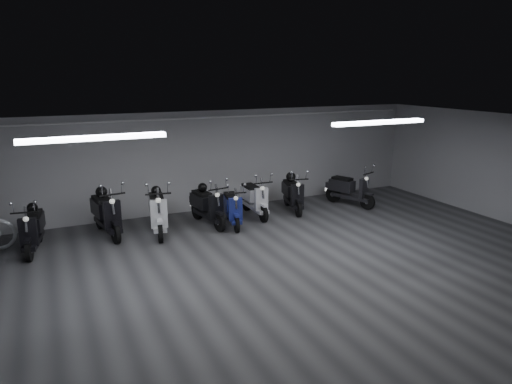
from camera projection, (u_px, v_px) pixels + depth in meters
name	position (u px, v px, depth m)	size (l,w,h in m)	color
floor	(278.00, 279.00, 8.76)	(14.00, 10.00, 0.01)	#373739
ceiling	(280.00, 131.00, 8.06)	(14.00, 10.00, 0.01)	gray
back_wall	(196.00, 162.00, 12.80)	(14.00, 0.01, 2.80)	#A1A1A4
fluor_strip_left	(94.00, 138.00, 7.73)	(2.40, 0.18, 0.08)	white
fluor_strip_right	(379.00, 122.00, 10.18)	(2.40, 0.18, 0.08)	white
conduit	(195.00, 118.00, 12.42)	(0.05, 0.05, 13.60)	white
scooter_0	(32.00, 223.00, 9.98)	(0.58, 1.75, 1.30)	black
scooter_1	(106.00, 207.00, 10.92)	(0.64, 1.93, 1.44)	black
scooter_2	(157.00, 205.00, 11.08)	(0.64, 1.92, 1.43)	silver
scooter_3	(207.00, 200.00, 11.71)	(0.60, 1.79, 1.33)	black
scooter_4	(232.00, 202.00, 11.70)	(0.55, 1.66, 1.24)	navy
scooter_6	(255.00, 193.00, 12.46)	(0.59, 1.76, 1.31)	white
scooter_8	(293.00, 189.00, 12.93)	(0.58, 1.74, 1.29)	black
scooter_9	(351.00, 184.00, 13.46)	(0.58, 1.75, 1.31)	black
helmet_0	(32.00, 208.00, 10.14)	(0.23, 0.23, 0.23)	black
helmet_1	(203.00, 187.00, 11.84)	(0.24, 0.24, 0.24)	black
helmet_2	(156.00, 191.00, 11.26)	(0.24, 0.24, 0.24)	black
helmet_3	(101.00, 192.00, 11.06)	(0.28, 0.28, 0.28)	black
helmet_4	(291.00, 177.00, 13.08)	(0.28, 0.28, 0.28)	black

